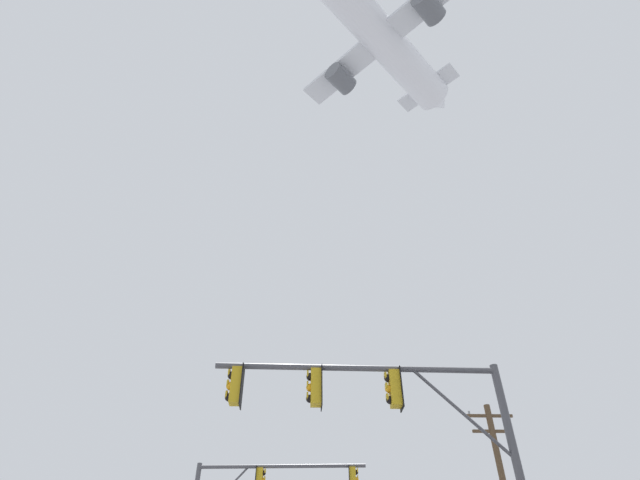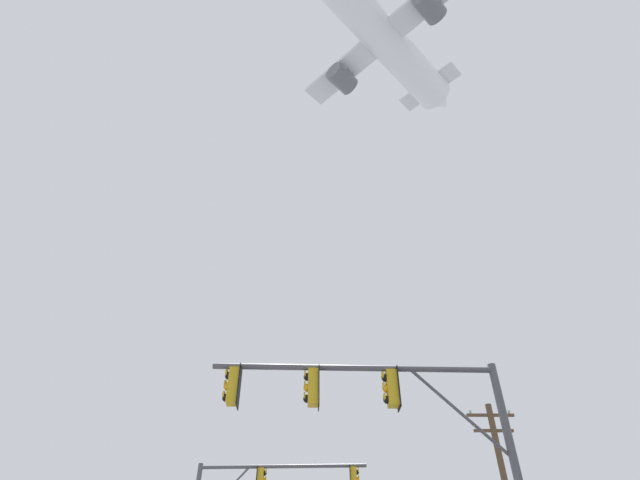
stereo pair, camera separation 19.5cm
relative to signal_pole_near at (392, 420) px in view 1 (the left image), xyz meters
name	(u,v)px [view 1 (the left image)]	position (x,y,z in m)	size (l,w,h in m)	color
signal_pole_near	(392,420)	(0.00, 0.00, 0.00)	(7.28, 0.57, 6.58)	#4C4C51
airplane	(377,33)	(5.04, 16.27, 49.00)	(22.75, 23.05, 7.86)	white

